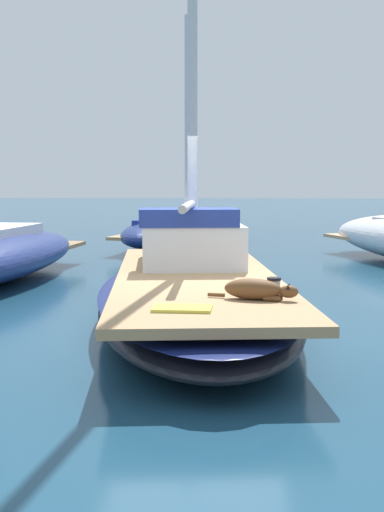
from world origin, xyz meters
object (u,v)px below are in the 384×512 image
object	(u,v)px
sailboat_main	(196,299)
dog_brown	(256,289)
deck_towel	(182,308)
moored_boat_far_astern	(179,229)
deck_winch	(274,288)

from	to	relation	value
sailboat_main	dog_brown	distance (m)	2.07
sailboat_main	deck_towel	xyz separation A→B (m)	(-0.01, -2.50, 0.34)
moored_boat_far_astern	dog_brown	bearing A→B (deg)	-82.32
deck_winch	deck_towel	xyz separation A→B (m)	(-0.92, -0.76, -0.08)
deck_winch	moored_boat_far_astern	world-z (taller)	moored_boat_far_astern
dog_brown	deck_towel	world-z (taller)	dog_brown
dog_brown	deck_winch	world-z (taller)	dog_brown
dog_brown	deck_winch	xyz separation A→B (m)	(0.19, 0.16, -0.01)
sailboat_main	deck_winch	distance (m)	2.00
dog_brown	deck_winch	bearing A→B (deg)	40.30
sailboat_main	deck_winch	bearing A→B (deg)	-62.54
sailboat_main	deck_towel	bearing A→B (deg)	-90.30
sailboat_main	moored_boat_far_astern	size ratio (longest dim) A/B	1.01
dog_brown	deck_winch	size ratio (longest dim) A/B	4.49
sailboat_main	deck_towel	world-z (taller)	deck_towel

